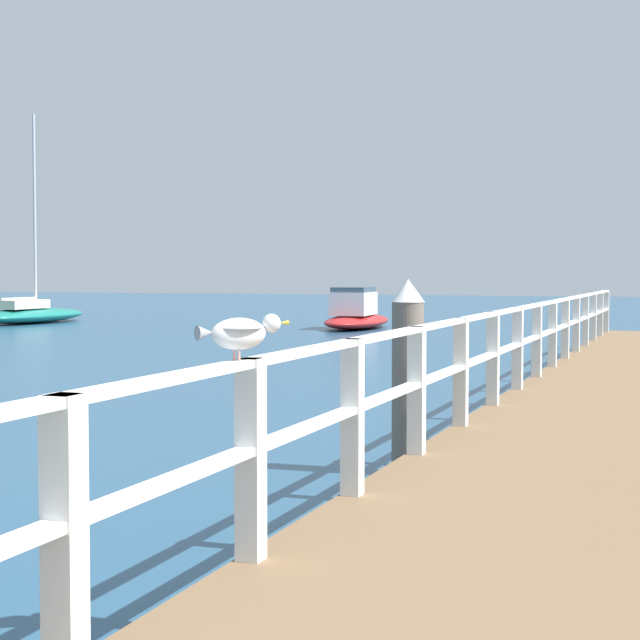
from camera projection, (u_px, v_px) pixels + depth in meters
The scene contains 6 objects.
pier_deck at pixel (632, 411), 11.93m from camera, with size 2.79×26.62×0.39m, color brown.
pier_railing at pixel (518, 338), 12.35m from camera, with size 0.12×25.14×0.97m.
dock_piling_far at pixel (408, 376), 9.15m from camera, with size 0.29×0.29×1.72m.
seagull_background at pixel (240, 332), 4.86m from camera, with size 0.33×0.40×0.21m.
boat_2 at pixel (356, 315), 33.00m from camera, with size 2.14×5.02×1.31m.
boat_5 at pixel (30, 313), 36.57m from camera, with size 2.02×5.67×7.32m.
Camera 1 is at (0.70, 0.93, 1.78)m, focal length 58.72 mm.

